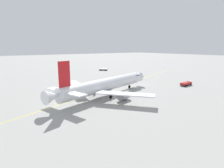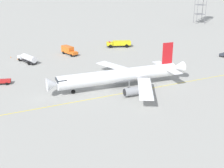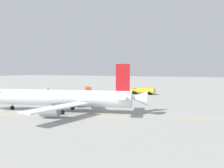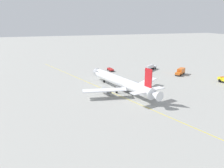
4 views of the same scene
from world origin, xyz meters
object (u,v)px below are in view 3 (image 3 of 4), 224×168
(fuel_tanker_truck, at_px, (46,91))
(safety_cone_near, at_px, (45,93))
(airliner_main, at_px, (63,99))
(safety_cone_mid, at_px, (44,92))
(fire_tender_truck, at_px, (143,91))
(catering_truck_truck, at_px, (88,90))

(fuel_tanker_truck, relative_size, safety_cone_near, 16.63)
(airliner_main, height_order, fuel_tanker_truck, airliner_main)
(airliner_main, relative_size, fuel_tanker_truck, 4.34)
(fuel_tanker_truck, bearing_deg, safety_cone_mid, 9.23)
(fire_tender_truck, relative_size, safety_cone_near, 18.06)
(fuel_tanker_truck, bearing_deg, airliner_main, -170.36)
(fuel_tanker_truck, height_order, safety_cone_mid, fuel_tanker_truck)
(safety_cone_mid, bearing_deg, safety_cone_near, 136.40)
(airliner_main, distance_m, fuel_tanker_truck, 39.75)
(fire_tender_truck, bearing_deg, catering_truck_truck, 25.44)
(catering_truck_truck, xyz_separation_m, safety_cone_near, (18.22, 5.32, -1.38))
(airliner_main, height_order, safety_cone_mid, airliner_main)
(catering_truck_truck, xyz_separation_m, fire_tender_truck, (-20.56, -9.76, -0.12))
(fire_tender_truck, bearing_deg, airliner_main, 83.34)
(safety_cone_near, bearing_deg, safety_cone_mid, -43.60)
(airliner_main, xyz_separation_m, fire_tender_truck, (-5.43, -46.23, -1.66))
(safety_cone_near, bearing_deg, airliner_main, 136.97)
(airliner_main, relative_size, safety_cone_near, 72.21)
(catering_truck_truck, height_order, fire_tender_truck, catering_truck_truck)
(fuel_tanker_truck, distance_m, fire_tender_truck, 39.43)
(catering_truck_truck, relative_size, fuel_tanker_truck, 0.84)
(fire_tender_truck, bearing_deg, safety_cone_mid, 16.48)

